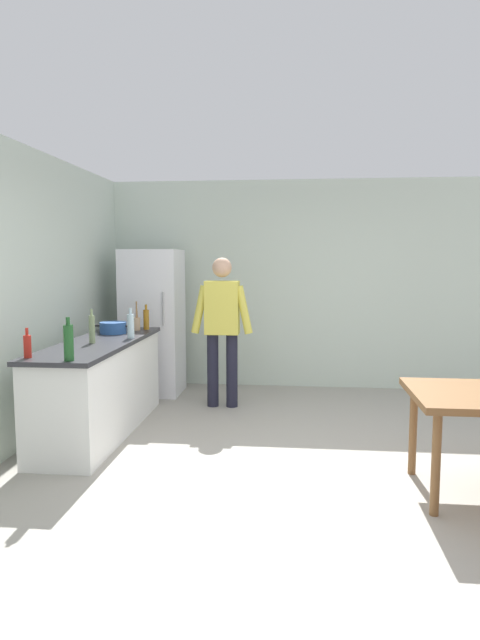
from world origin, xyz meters
TOP-DOWN VIEW (x-y plane):
  - ground_plane at (0.00, 0.00)m, footprint 14.00×14.00m
  - wall_back at (0.00, 3.00)m, footprint 6.40×0.12m
  - wall_left at (-2.60, 0.20)m, footprint 0.12×5.60m
  - kitchen_counter at (-2.00, 0.80)m, footprint 0.64×2.20m
  - refrigerator at (-1.90, 2.40)m, footprint 0.70×0.67m
  - person at (-0.95, 1.85)m, footprint 0.70×0.22m
  - cooking_pot at (-2.05, 1.35)m, footprint 0.40×0.28m
  - utensil_jar at (-1.89, 1.62)m, footprint 0.11×0.11m
  - bottle_oil_amber at (-1.79, 1.70)m, footprint 0.06×0.06m
  - bottle_wine_green at (-1.86, -0.21)m, footprint 0.08×0.08m
  - bottle_water_clear at (-1.75, 1.01)m, footprint 0.07×0.07m
  - bottle_sauce_red at (-2.24, -0.12)m, footprint 0.06×0.06m
  - bottle_vinegar_tall at (-2.02, 0.67)m, footprint 0.06×0.06m

SIDE VIEW (x-z plane):
  - ground_plane at x=0.00m, z-range 0.00..0.00m
  - kitchen_counter at x=-2.00m, z-range 0.00..0.90m
  - refrigerator at x=-1.90m, z-range 0.00..1.80m
  - cooking_pot at x=-2.05m, z-range 0.90..1.02m
  - person at x=-0.95m, z-range 0.13..1.83m
  - utensil_jar at x=-1.89m, z-range 0.82..1.14m
  - bottle_sauce_red at x=-2.24m, z-range 0.88..1.12m
  - bottle_oil_amber at x=-1.79m, z-range 0.88..1.16m
  - bottle_water_clear at x=-1.75m, z-range 0.88..1.18m
  - bottle_vinegar_tall at x=-2.02m, z-range 0.88..1.20m
  - bottle_wine_green at x=-1.86m, z-range 0.88..1.22m
  - wall_back at x=0.00m, z-range 0.00..2.70m
  - wall_left at x=-2.60m, z-range 0.00..2.70m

